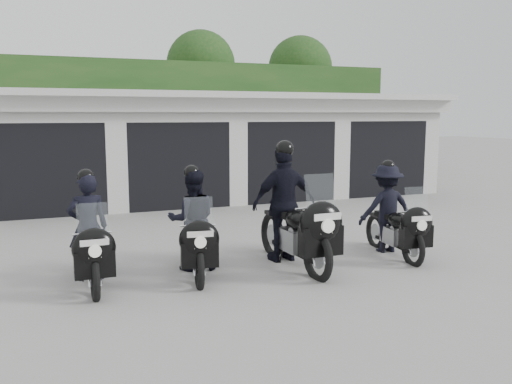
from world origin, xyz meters
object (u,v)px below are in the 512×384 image
object	(u,v)px
police_bike_d	(391,213)
police_bike_c	(290,211)
police_bike_b	(193,227)
police_bike_a	(90,239)

from	to	relation	value
police_bike_d	police_bike_c	bearing A→B (deg)	-175.26
police_bike_c	police_bike_b	bearing A→B (deg)	174.81
police_bike_a	police_bike_d	distance (m)	4.97
police_bike_b	police_bike_c	distance (m)	1.57
police_bike_b	police_bike_c	bearing A→B (deg)	6.10
police_bike_b	police_bike_c	world-z (taller)	police_bike_c
police_bike_a	police_bike_b	distance (m)	1.52
police_bike_c	police_bike_d	bearing A→B (deg)	-3.40
police_bike_a	police_bike_b	bearing A→B (deg)	2.21
police_bike_a	police_bike_c	bearing A→B (deg)	-0.49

